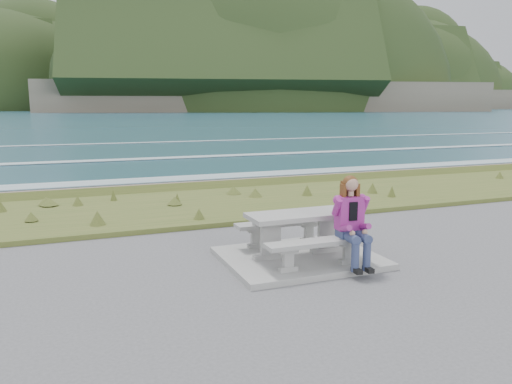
% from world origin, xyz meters
% --- Properties ---
extents(concrete_slab, '(2.60, 2.10, 0.10)m').
position_xyz_m(concrete_slab, '(0.00, 0.00, 0.05)').
color(concrete_slab, gray).
rests_on(concrete_slab, ground).
extents(picnic_table, '(1.80, 0.75, 0.75)m').
position_xyz_m(picnic_table, '(0.00, 0.00, 0.68)').
color(picnic_table, gray).
rests_on(picnic_table, concrete_slab).
extents(bench_landward, '(1.80, 0.35, 0.45)m').
position_xyz_m(bench_landward, '(0.00, -0.70, 0.45)').
color(bench_landward, gray).
rests_on(bench_landward, concrete_slab).
extents(bench_seaward, '(1.80, 0.35, 0.45)m').
position_xyz_m(bench_seaward, '(0.00, 0.70, 0.45)').
color(bench_seaward, gray).
rests_on(bench_seaward, concrete_slab).
extents(grass_verge, '(160.00, 4.50, 0.22)m').
position_xyz_m(grass_verge, '(0.00, 5.00, 0.00)').
color(grass_verge, '#3D551F').
rests_on(grass_verge, ground).
extents(shore_drop, '(160.00, 0.80, 2.20)m').
position_xyz_m(shore_drop, '(0.00, 7.90, 0.00)').
color(shore_drop, '#625A4A').
rests_on(shore_drop, ground).
extents(ocean, '(1600.00, 1600.00, 0.09)m').
position_xyz_m(ocean, '(0.00, 25.09, -1.74)').
color(ocean, '#214D5F').
rests_on(ocean, ground).
extents(headland_range, '(729.83, 363.95, 204.02)m').
position_xyz_m(headland_range, '(190.31, 398.29, 9.93)').
color(headland_range, '#625A4A').
rests_on(headland_range, ground).
extents(seated_woman, '(0.45, 0.75, 1.45)m').
position_xyz_m(seated_woman, '(0.54, -0.84, 0.64)').
color(seated_woman, navy).
rests_on(seated_woman, concrete_slab).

